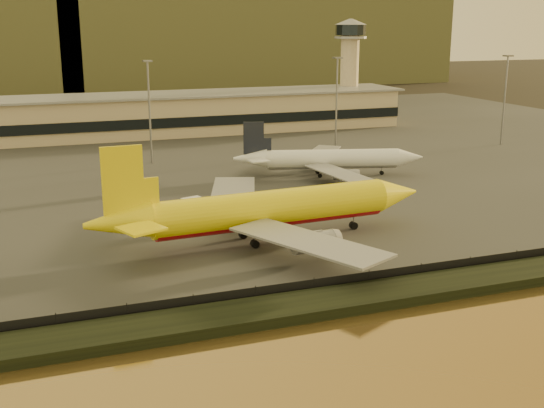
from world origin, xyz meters
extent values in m
plane|color=black|center=(0.00, 0.00, 0.00)|extent=(900.00, 900.00, 0.00)
cube|color=black|center=(0.00, -17.00, 0.70)|extent=(320.00, 7.00, 1.40)
cube|color=#2D2D2D|center=(0.00, 95.00, 0.10)|extent=(320.00, 220.00, 0.20)
cube|color=black|center=(0.00, -13.00, 1.30)|extent=(300.00, 0.05, 2.20)
cube|color=tan|center=(0.00, 125.00, 6.20)|extent=(160.00, 22.00, 12.00)
cube|color=black|center=(0.00, 113.80, 5.20)|extent=(160.00, 0.60, 3.00)
cube|color=gray|center=(0.00, 125.00, 12.50)|extent=(164.00, 24.00, 0.60)
cylinder|color=tan|center=(70.00, 131.00, 15.20)|extent=(6.40, 6.40, 30.00)
cylinder|color=black|center=(70.00, 131.00, 31.95)|extent=(10.40, 10.40, 3.50)
cone|color=gray|center=(70.00, 131.00, 34.70)|extent=(11.20, 11.20, 2.00)
cylinder|color=gray|center=(70.00, 131.00, 29.40)|extent=(11.20, 11.20, 0.80)
cylinder|color=slate|center=(-10.00, 80.00, 12.70)|extent=(0.50, 0.50, 25.00)
cube|color=slate|center=(-10.00, 80.00, 25.40)|extent=(2.20, 2.20, 0.40)
cylinder|color=slate|center=(40.00, 78.00, 12.70)|extent=(0.50, 0.50, 25.00)
cube|color=slate|center=(40.00, 78.00, 25.40)|extent=(2.20, 2.20, 0.40)
cylinder|color=slate|center=(90.00, 72.00, 12.70)|extent=(0.50, 0.50, 25.00)
cube|color=slate|center=(90.00, 72.00, 25.40)|extent=(2.20, 2.20, 0.40)
cube|color=brown|center=(90.00, 340.00, 35.00)|extent=(220.00, 160.00, 70.00)
cylinder|color=yellow|center=(-3.06, 10.68, 5.65)|extent=(39.98, 8.05, 5.74)
cylinder|color=#A3090D|center=(-3.06, 10.68, 4.65)|extent=(38.80, 6.73, 4.47)
cone|color=yellow|center=(20.62, 12.07, 5.65)|extent=(8.04, 6.18, 5.74)
cone|color=yellow|center=(-27.83, 9.22, 6.08)|extent=(10.25, 6.31, 5.74)
cube|color=yellow|center=(-26.73, 9.29, 12.39)|extent=(6.08, 0.81, 10.04)
cube|color=yellow|center=(-25.97, 15.08, 6.51)|extent=(6.71, 6.67, 0.34)
cube|color=yellow|center=(-25.29, 3.63, 6.51)|extent=(7.12, 7.08, 0.34)
cube|color=gray|center=(-5.05, 25.87, 4.65)|extent=(15.25, 25.98, 0.34)
cylinder|color=gray|center=(-2.08, 22.31, 3.07)|extent=(6.79, 3.54, 3.15)
cube|color=gray|center=(-3.26, -4.64, 4.65)|extent=(17.61, 25.73, 0.34)
cylinder|color=gray|center=(-0.73, -0.76, 3.07)|extent=(6.79, 3.54, 3.15)
cylinder|color=black|center=(12.08, 11.57, 0.83)|extent=(1.32, 1.08, 1.26)
cylinder|color=slate|center=(12.08, 11.57, 1.49)|extent=(0.22, 0.22, 2.58)
cylinder|color=black|center=(-7.04, 7.86, 0.83)|extent=(1.32, 1.08, 1.26)
cylinder|color=slate|center=(-7.04, 7.86, 1.49)|extent=(0.22, 0.22, 2.58)
cylinder|color=black|center=(-7.34, 13.01, 0.83)|extent=(1.32, 1.08, 1.26)
cylinder|color=slate|center=(-7.34, 13.01, 1.49)|extent=(0.22, 0.22, 2.58)
cylinder|color=white|center=(26.53, 51.11, 4.21)|extent=(30.42, 12.22, 4.22)
cylinder|color=gray|center=(26.53, 51.11, 3.47)|extent=(29.36, 11.10, 3.29)
cone|color=white|center=(44.02, 46.25, 4.21)|extent=(6.83, 5.65, 4.22)
cone|color=white|center=(8.22, 56.21, 4.53)|extent=(8.46, 6.11, 4.22)
cube|color=black|center=(9.04, 55.98, 9.17)|extent=(4.57, 1.57, 7.39)
cube|color=white|center=(10.98, 59.82, 4.85)|extent=(5.74, 5.68, 0.25)
cube|color=white|center=(8.72, 51.69, 4.85)|extent=(4.39, 4.19, 0.25)
cube|color=gray|center=(28.83, 62.53, 3.47)|extent=(16.27, 18.67, 0.25)
cylinder|color=gray|center=(30.10, 59.22, 2.31)|extent=(5.50, 3.60, 2.32)
cube|color=gray|center=(22.60, 40.15, 3.47)|extent=(8.01, 19.55, 0.25)
cylinder|color=gray|center=(25.40, 42.33, 2.31)|extent=(5.50, 3.60, 2.32)
cylinder|color=black|center=(37.72, 48.00, 0.66)|extent=(1.09, 0.96, 0.93)
cylinder|color=slate|center=(37.72, 48.00, 1.15)|extent=(0.22, 0.22, 1.90)
cylinder|color=black|center=(22.97, 50.13, 0.66)|extent=(1.09, 0.96, 0.93)
cylinder|color=slate|center=(22.97, 50.13, 1.15)|extent=(0.22, 0.22, 1.90)
cylinder|color=black|center=(23.99, 53.79, 0.66)|extent=(1.09, 0.96, 0.93)
cylinder|color=slate|center=(23.99, 53.79, 1.15)|extent=(0.22, 0.22, 1.90)
cube|color=yellow|center=(15.10, 29.96, 1.13)|extent=(4.49, 3.02, 1.86)
cube|color=white|center=(-10.47, 35.89, 1.04)|extent=(4.08, 2.75, 1.68)
camera|label=1|loc=(-39.47, -88.58, 34.52)|focal=45.00mm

